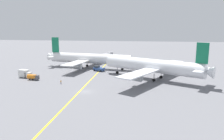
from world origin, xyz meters
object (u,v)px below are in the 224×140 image
Objects in this scene: ground_crew_ramp_agent_by_cones at (61,82)px; airliner_being_pushed at (152,66)px; airliner_at_gate_left at (89,59)px; jet_bridge at (107,55)px; gse_catering_truck_tall at (25,74)px; pushback_tug at (99,69)px; gse_fuel_bowser_stubby at (33,77)px.

airliner_being_pushed is at bearing 22.25° from ground_crew_ramp_agent_by_cones.
airliner_at_gate_left is at bearing 147.83° from airliner_being_pushed.
gse_catering_truck_tall is at bearing -116.13° from jet_bridge.
pushback_tug is 1.75× the size of gse_fuel_bowser_stubby.
gse_catering_truck_tall is 0.39× the size of jet_bridge.
airliner_at_gate_left is at bearing 87.65° from ground_crew_ramp_agent_by_cones.
jet_bridge is at bearing 84.23° from ground_crew_ramp_agent_by_cones.
gse_fuel_bowser_stubby is at bearing -134.08° from pushback_tug.
gse_catering_truck_tall is at bearing 149.47° from gse_fuel_bowser_stubby.
airliner_at_gate_left is 32.51× the size of ground_crew_ramp_agent_by_cones.
ground_crew_ramp_agent_by_cones is at bearing -157.75° from airliner_being_pushed.
ground_crew_ramp_agent_by_cones is at bearing -95.77° from jet_bridge.
airliner_at_gate_left reaches higher than jet_bridge.
ground_crew_ramp_agent_by_cones is 0.10× the size of jet_bridge.
airliner_at_gate_left is 36.04m from ground_crew_ramp_agent_by_cones.
airliner_at_gate_left is 5.91× the size of pushback_tug.
airliner_at_gate_left is at bearing 52.01° from gse_catering_truck_tall.
gse_fuel_bowser_stubby is at bearing 162.63° from ground_crew_ramp_agent_by_cones.
airliner_being_pushed is at bearing 11.40° from gse_fuel_bowser_stubby.
airliner_being_pushed reaches higher than jet_bridge.
airliner_at_gate_left is 35.40m from gse_catering_truck_tall.
airliner_at_gate_left is 35.22m from gse_fuel_bowser_stubby.
pushback_tug is 5.50× the size of ground_crew_ramp_agent_by_cones.
gse_catering_truck_tall is 3.89× the size of ground_crew_ramp_agent_by_cones.
ground_crew_ramp_agent_by_cones is (14.25, -4.46, -0.51)m from gse_fuel_bowser_stubby.
pushback_tug is (7.21, -7.61, -3.97)m from airliner_at_gate_left.
gse_catering_truck_tall is 21.75m from ground_crew_ramp_agent_by_cones.
gse_fuel_bowser_stubby is 6.94m from gse_catering_truck_tall.
gse_catering_truck_tall is at bearing -173.35° from airliner_being_pushed.
airliner_at_gate_left is 1.10× the size of airliner_being_pushed.
jet_bridge is (-2.41, 33.83, 2.65)m from pushback_tug.
pushback_tug is at bearing 45.92° from gse_fuel_bowser_stubby.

